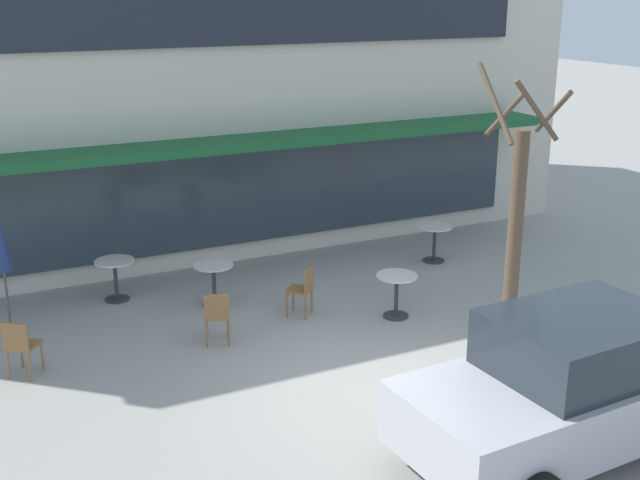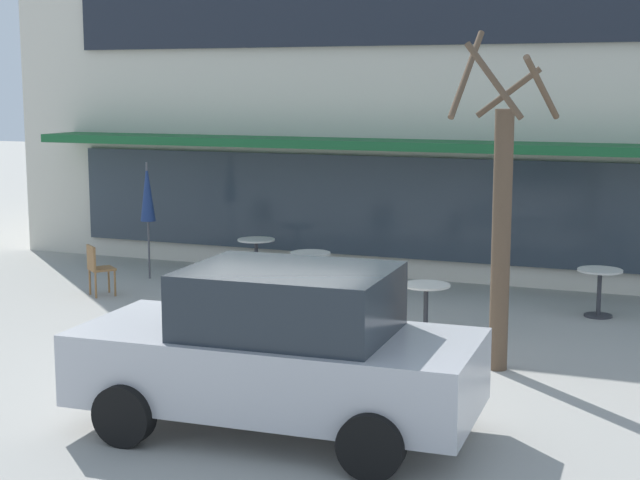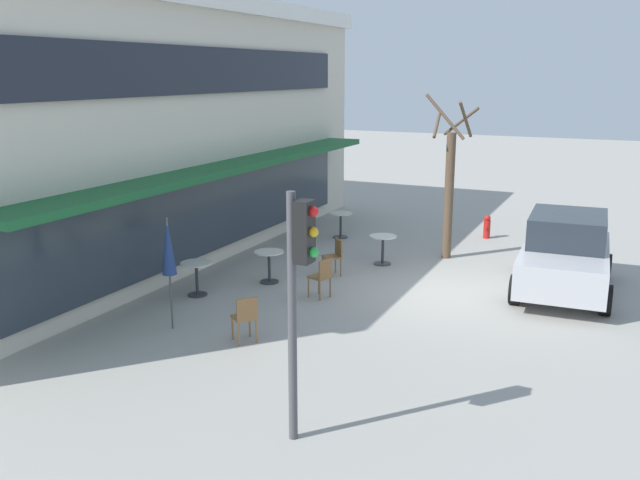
{
  "view_description": "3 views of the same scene",
  "coord_description": "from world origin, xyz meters",
  "px_view_note": "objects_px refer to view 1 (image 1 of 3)",
  "views": [
    {
      "loc": [
        -5.12,
        -8.77,
        5.42
      ],
      "look_at": [
        0.75,
        3.06,
        1.22
      ],
      "focal_mm": 45.0,
      "sensor_mm": 36.0,
      "label": 1
    },
    {
      "loc": [
        5.43,
        -11.48,
        3.63
      ],
      "look_at": [
        -0.39,
        3.07,
        1.13
      ],
      "focal_mm": 55.0,
      "sensor_mm": 36.0,
      "label": 2
    },
    {
      "loc": [
        -14.28,
        -3.61,
        4.84
      ],
      "look_at": [
        -0.09,
        2.99,
        0.95
      ],
      "focal_mm": 38.0,
      "sensor_mm": 36.0,
      "label": 3
    }
  ],
  "objects_px": {
    "cafe_table_near_wall": "(115,273)",
    "cafe_table_streetside": "(214,277)",
    "cafe_chair_2": "(217,314)",
    "street_tree": "(516,218)",
    "parked_sedan": "(570,385)",
    "cafe_chair_0": "(303,287)",
    "patio_umbrella_green_folded": "(0,239)",
    "cafe_chair_1": "(20,344)",
    "cafe_table_mid_patio": "(397,288)",
    "cafe_table_by_tree": "(435,237)"
  },
  "relations": [
    {
      "from": "cafe_table_near_wall",
      "to": "cafe_table_streetside",
      "type": "bearing_deg",
      "value": -33.38
    },
    {
      "from": "cafe_chair_2",
      "to": "street_tree",
      "type": "distance_m",
      "value": 4.93
    },
    {
      "from": "cafe_table_near_wall",
      "to": "parked_sedan",
      "type": "relative_size",
      "value": 0.18
    },
    {
      "from": "cafe_chair_2",
      "to": "parked_sedan",
      "type": "bearing_deg",
      "value": -59.71
    },
    {
      "from": "cafe_chair_0",
      "to": "cafe_chair_2",
      "type": "distance_m",
      "value": 1.76
    },
    {
      "from": "cafe_table_streetside",
      "to": "patio_umbrella_green_folded",
      "type": "bearing_deg",
      "value": 175.62
    },
    {
      "from": "cafe_chair_1",
      "to": "cafe_table_mid_patio",
      "type": "bearing_deg",
      "value": -4.73
    },
    {
      "from": "cafe_table_by_tree",
      "to": "cafe_table_streetside",
      "type": "bearing_deg",
      "value": -177.17
    },
    {
      "from": "cafe_chair_0",
      "to": "parked_sedan",
      "type": "height_order",
      "value": "parked_sedan"
    },
    {
      "from": "cafe_table_streetside",
      "to": "parked_sedan",
      "type": "height_order",
      "value": "parked_sedan"
    },
    {
      "from": "patio_umbrella_green_folded",
      "to": "street_tree",
      "type": "height_order",
      "value": "street_tree"
    },
    {
      "from": "cafe_chair_2",
      "to": "parked_sedan",
      "type": "relative_size",
      "value": 0.21
    },
    {
      "from": "cafe_table_near_wall",
      "to": "cafe_chair_0",
      "type": "relative_size",
      "value": 0.85
    },
    {
      "from": "cafe_table_near_wall",
      "to": "cafe_chair_1",
      "type": "xyz_separation_m",
      "value": [
        -1.89,
        -2.39,
        0.01
      ]
    },
    {
      "from": "cafe_table_streetside",
      "to": "cafe_chair_2",
      "type": "height_order",
      "value": "cafe_chair_2"
    },
    {
      "from": "patio_umbrella_green_folded",
      "to": "cafe_chair_2",
      "type": "xyz_separation_m",
      "value": [
        2.89,
        -1.86,
        -1.1
      ]
    },
    {
      "from": "cafe_chair_0",
      "to": "street_tree",
      "type": "xyz_separation_m",
      "value": [
        2.73,
        -2.07,
        1.41
      ]
    },
    {
      "from": "parked_sedan",
      "to": "cafe_table_mid_patio",
      "type": "bearing_deg",
      "value": 85.75
    },
    {
      "from": "cafe_table_by_tree",
      "to": "cafe_table_mid_patio",
      "type": "xyz_separation_m",
      "value": [
        -2.22,
        -2.13,
        0.0
      ]
    },
    {
      "from": "street_tree",
      "to": "parked_sedan",
      "type": "bearing_deg",
      "value": -117.91
    },
    {
      "from": "cafe_table_mid_patio",
      "to": "street_tree",
      "type": "distance_m",
      "value": 2.36
    },
    {
      "from": "cafe_table_near_wall",
      "to": "street_tree",
      "type": "height_order",
      "value": "street_tree"
    },
    {
      "from": "cafe_table_near_wall",
      "to": "cafe_table_by_tree",
      "type": "xyz_separation_m",
      "value": [
        6.33,
        -0.76,
        0.0
      ]
    },
    {
      "from": "cafe_table_streetside",
      "to": "cafe_table_mid_patio",
      "type": "bearing_deg",
      "value": -36.1
    },
    {
      "from": "cafe_chair_2",
      "to": "parked_sedan",
      "type": "xyz_separation_m",
      "value": [
        2.78,
        -4.75,
        0.35
      ]
    },
    {
      "from": "cafe_chair_1",
      "to": "patio_umbrella_green_folded",
      "type": "bearing_deg",
      "value": 89.67
    },
    {
      "from": "cafe_table_near_wall",
      "to": "cafe_chair_1",
      "type": "relative_size",
      "value": 0.85
    },
    {
      "from": "cafe_chair_2",
      "to": "street_tree",
      "type": "relative_size",
      "value": 0.21
    },
    {
      "from": "cafe_table_near_wall",
      "to": "cafe_table_mid_patio",
      "type": "distance_m",
      "value": 5.02
    },
    {
      "from": "cafe_table_streetside",
      "to": "cafe_table_mid_patio",
      "type": "distance_m",
      "value": 3.22
    },
    {
      "from": "cafe_table_near_wall",
      "to": "cafe_table_mid_patio",
      "type": "bearing_deg",
      "value": -35.12
    },
    {
      "from": "cafe_table_streetside",
      "to": "cafe_table_mid_patio",
      "type": "height_order",
      "value": "same"
    },
    {
      "from": "cafe_table_near_wall",
      "to": "cafe_table_streetside",
      "type": "relative_size",
      "value": 1.0
    },
    {
      "from": "patio_umbrella_green_folded",
      "to": "cafe_chair_0",
      "type": "xyz_separation_m",
      "value": [
        4.59,
        -1.42,
        -1.1
      ]
    },
    {
      "from": "cafe_table_by_tree",
      "to": "cafe_chair_1",
      "type": "height_order",
      "value": "cafe_chair_1"
    },
    {
      "from": "cafe_table_streetside",
      "to": "street_tree",
      "type": "relative_size",
      "value": 0.18
    },
    {
      "from": "cafe_table_mid_patio",
      "to": "parked_sedan",
      "type": "xyz_separation_m",
      "value": [
        -0.33,
        -4.46,
        0.36
      ]
    },
    {
      "from": "cafe_table_streetside",
      "to": "cafe_chair_2",
      "type": "bearing_deg",
      "value": -107.55
    },
    {
      "from": "cafe_chair_0",
      "to": "parked_sedan",
      "type": "relative_size",
      "value": 0.21
    },
    {
      "from": "cafe_table_near_wall",
      "to": "cafe_chair_2",
      "type": "xyz_separation_m",
      "value": [
        1.0,
        -2.6,
        0.01
      ]
    },
    {
      "from": "cafe_table_by_tree",
      "to": "street_tree",
      "type": "height_order",
      "value": "street_tree"
    },
    {
      "from": "patio_umbrella_green_folded",
      "to": "parked_sedan",
      "type": "relative_size",
      "value": 0.51
    },
    {
      "from": "parked_sedan",
      "to": "cafe_table_by_tree",
      "type": "bearing_deg",
      "value": 68.84
    },
    {
      "from": "cafe_chair_0",
      "to": "cafe_table_streetside",
      "type": "bearing_deg",
      "value": 135.9
    },
    {
      "from": "cafe_table_by_tree",
      "to": "patio_umbrella_green_folded",
      "type": "xyz_separation_m",
      "value": [
        -8.21,
        0.02,
        1.11
      ]
    },
    {
      "from": "cafe_table_near_wall",
      "to": "patio_umbrella_green_folded",
      "type": "relative_size",
      "value": 0.35
    },
    {
      "from": "cafe_chair_0",
      "to": "street_tree",
      "type": "relative_size",
      "value": 0.21
    },
    {
      "from": "cafe_table_by_tree",
      "to": "cafe_chair_1",
      "type": "xyz_separation_m",
      "value": [
        -8.22,
        -1.64,
        0.01
      ]
    },
    {
      "from": "cafe_table_mid_patio",
      "to": "cafe_chair_0",
      "type": "distance_m",
      "value": 1.58
    },
    {
      "from": "cafe_chair_0",
      "to": "cafe_table_mid_patio",
      "type": "bearing_deg",
      "value": -27.68
    }
  ]
}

